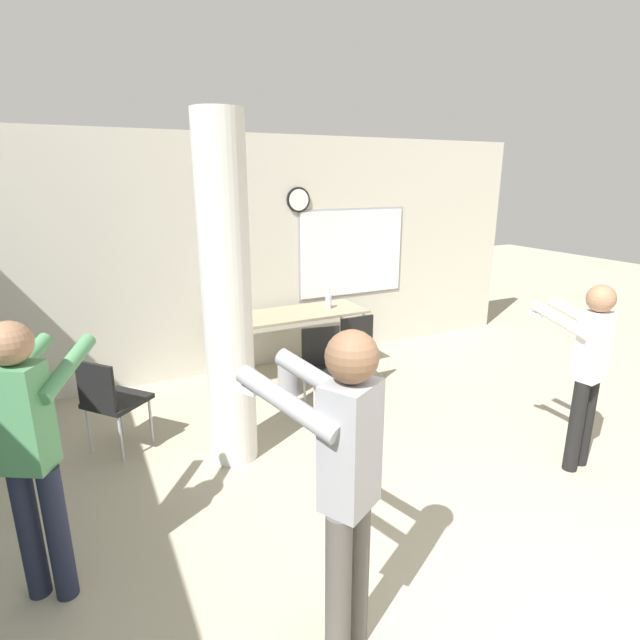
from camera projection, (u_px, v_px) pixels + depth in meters
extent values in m
cube|color=beige|center=(246.00, 256.00, 6.01)|extent=(8.00, 0.12, 2.80)
cylinder|color=black|center=(298.00, 200.00, 6.05)|extent=(0.30, 0.03, 0.30)
cylinder|color=white|center=(299.00, 200.00, 6.04)|extent=(0.25, 0.01, 0.25)
cube|color=#99999E|center=(352.00, 253.00, 6.59)|extent=(1.57, 0.01, 1.16)
cube|color=white|center=(353.00, 253.00, 6.59)|extent=(1.51, 0.02, 1.10)
cylinder|color=silver|center=(227.00, 298.00, 3.94)|extent=(0.39, 0.39, 2.80)
cube|color=tan|center=(292.00, 314.00, 5.90)|extent=(1.77, 0.67, 0.03)
cylinder|color=gray|center=(234.00, 363.00, 5.41)|extent=(0.04, 0.04, 0.74)
cylinder|color=gray|center=(363.00, 342.00, 6.13)|extent=(0.04, 0.04, 0.74)
cylinder|color=gray|center=(220.00, 348.00, 5.88)|extent=(0.04, 0.04, 0.74)
cylinder|color=gray|center=(341.00, 330.00, 6.59)|extent=(0.04, 0.04, 0.74)
cylinder|color=silver|center=(329.00, 301.00, 6.07)|extent=(0.08, 0.08, 0.17)
cylinder|color=silver|center=(329.00, 292.00, 6.03)|extent=(0.03, 0.03, 0.07)
cylinder|color=gray|center=(289.00, 377.00, 5.51)|extent=(0.25, 0.25, 0.39)
cube|color=black|center=(118.00, 401.00, 4.33)|extent=(0.62, 0.62, 0.04)
cube|color=black|center=(96.00, 386.00, 4.09)|extent=(0.28, 0.32, 0.40)
cylinder|color=#B7B7BC|center=(151.00, 420.00, 4.49)|extent=(0.02, 0.02, 0.43)
cylinder|color=#B7B7BC|center=(120.00, 413.00, 4.63)|extent=(0.02, 0.02, 0.43)
cylinder|color=#B7B7BC|center=(121.00, 439.00, 4.17)|extent=(0.02, 0.02, 0.43)
cylinder|color=#B7B7BC|center=(89.00, 430.00, 4.31)|extent=(0.02, 0.02, 0.43)
cube|color=black|center=(347.00, 348.00, 5.66)|extent=(0.45, 0.45, 0.04)
cube|color=black|center=(357.00, 334.00, 5.42)|extent=(0.40, 0.04, 0.40)
cylinder|color=#B7B7BC|center=(352.00, 360.00, 5.96)|extent=(0.02, 0.02, 0.43)
cylinder|color=#B7B7BC|center=(326.00, 365.00, 5.80)|extent=(0.02, 0.02, 0.43)
cylinder|color=#B7B7BC|center=(368.00, 370.00, 5.65)|extent=(0.02, 0.02, 0.43)
cylinder|color=#B7B7BC|center=(341.00, 375.00, 5.49)|extent=(0.02, 0.02, 0.43)
cube|color=black|center=(327.00, 374.00, 4.92)|extent=(0.51, 0.51, 0.04)
cube|color=black|center=(321.00, 346.00, 5.05)|extent=(0.40, 0.10, 0.40)
cylinder|color=#B7B7BC|center=(315.00, 406.00, 4.77)|extent=(0.02, 0.02, 0.43)
cylinder|color=#B7B7BC|center=(350.00, 401.00, 4.88)|extent=(0.02, 0.02, 0.43)
cylinder|color=#B7B7BC|center=(305.00, 391.00, 5.10)|extent=(0.02, 0.02, 0.43)
cylinder|color=#B7B7BC|center=(338.00, 386.00, 5.21)|extent=(0.02, 0.02, 0.43)
cylinder|color=black|center=(586.00, 421.00, 4.10)|extent=(0.11, 0.11, 0.78)
cylinder|color=black|center=(576.00, 426.00, 4.01)|extent=(0.11, 0.11, 0.78)
cube|color=white|center=(593.00, 346.00, 3.87)|extent=(0.25, 0.21, 0.55)
sphere|color=#997051|center=(601.00, 298.00, 3.77)|extent=(0.21, 0.21, 0.21)
cylinder|color=white|center=(577.00, 315.00, 4.06)|extent=(0.15, 0.50, 0.22)
cylinder|color=white|center=(560.00, 320.00, 3.93)|extent=(0.15, 0.50, 0.22)
cube|color=white|center=(535.00, 314.00, 4.10)|extent=(0.05, 0.13, 0.04)
cylinder|color=#514C47|center=(357.00, 570.00, 2.50)|extent=(0.13, 0.13, 0.87)
cylinder|color=#514C47|center=(338.00, 592.00, 2.36)|extent=(0.13, 0.13, 0.87)
cube|color=#99999E|center=(350.00, 446.00, 2.22)|extent=(0.32, 0.30, 0.61)
sphere|color=brown|center=(352.00, 357.00, 2.11)|extent=(0.23, 0.23, 0.23)
cylinder|color=#99999E|center=(323.00, 382.00, 2.41)|extent=(0.34, 0.52, 0.25)
cylinder|color=#99999E|center=(287.00, 403.00, 2.19)|extent=(0.34, 0.52, 0.25)
cube|color=white|center=(246.00, 389.00, 2.33)|extent=(0.09, 0.13, 0.04)
cylinder|color=#1E2338|center=(58.00, 534.00, 2.77)|extent=(0.12, 0.12, 0.83)
cylinder|color=#1E2338|center=(30.00, 532.00, 2.79)|extent=(0.12, 0.12, 0.83)
cube|color=#4C8C59|center=(23.00, 418.00, 2.58)|extent=(0.31, 0.29, 0.59)
sphere|color=#997051|center=(9.00, 343.00, 2.47)|extent=(0.23, 0.23, 0.23)
cylinder|color=#4C8C59|center=(67.00, 367.00, 2.75)|extent=(0.34, 0.49, 0.24)
cylinder|color=#4C8C59|center=(21.00, 366.00, 2.76)|extent=(0.34, 0.49, 0.24)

